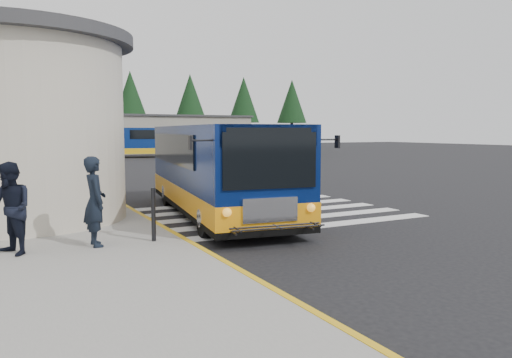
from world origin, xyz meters
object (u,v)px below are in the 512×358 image
pedestrian_a (95,201)px  far_bus_a (168,141)px  far_bus_b (274,141)px  bollard (153,214)px  transit_bus (218,173)px  pedestrian_b (10,209)px

pedestrian_a → far_bus_a: size_ratio=0.19×
pedestrian_a → far_bus_b: 41.17m
bollard → far_bus_b: size_ratio=0.13×
pedestrian_a → far_bus_b: bearing=-37.8°
pedestrian_a → far_bus_b: size_ratio=0.21×
far_bus_b → bollard: bearing=138.5°
transit_bus → pedestrian_b: 6.31m
pedestrian_b → transit_bus: bearing=92.5°
far_bus_b → transit_bus: bearing=139.5°
pedestrian_b → far_bus_a: 37.95m
bollard → far_bus_a: far_bus_a is taller
transit_bus → pedestrian_b: (-5.52, -3.03, -0.22)m
pedestrian_a → far_bus_b: (23.55, 33.77, 0.32)m
pedestrian_b → far_bus_b: far_bus_b is taller
far_bus_a → far_bus_b: far_bus_a is taller
pedestrian_a → transit_bus: bearing=-56.1°
pedestrian_b → far_bus_b: bearing=117.2°
far_bus_a → transit_bus: bearing=175.3°
pedestrian_b → far_bus_b: size_ratio=0.21×
bollard → far_bus_b: bearing=56.5°
transit_bus → pedestrian_b: transit_bus is taller
pedestrian_a → pedestrian_b: (-1.53, -0.04, -0.03)m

